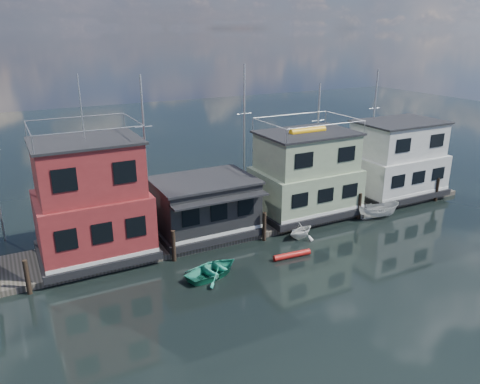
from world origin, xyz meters
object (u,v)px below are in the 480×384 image
houseboat_red (92,202)px  houseboat_green (306,174)px  houseboat_dark (205,206)px  motorboat (378,211)px  dinghy_white (301,230)px  houseboat_white (396,160)px  red_kayak (292,255)px  dinghy_teal (213,270)px

houseboat_red → houseboat_green: houseboat_red is taller
houseboat_dark → motorboat: 14.48m
houseboat_green → dinghy_white: 5.53m
houseboat_green → houseboat_white: 10.00m
red_kayak → motorboat: motorboat is taller
houseboat_red → dinghy_white: size_ratio=4.99×
houseboat_red → houseboat_green: 17.01m
dinghy_teal → red_kayak: size_ratio=1.38×
houseboat_dark → houseboat_white: houseboat_white is taller
houseboat_dark → red_kayak: 7.48m
motorboat → houseboat_red: bearing=96.9°
motorboat → houseboat_green: bearing=71.0°
houseboat_green → red_kayak: 8.69m
dinghy_teal → motorboat: size_ratio=1.08×
dinghy_teal → houseboat_dark: bearing=-35.2°
houseboat_white → red_kayak: size_ratio=3.07×
houseboat_white → motorboat: bearing=-145.6°
houseboat_green → motorboat: houseboat_green is taller
dinghy_white → red_kayak: (-2.35, -2.37, -0.42)m
dinghy_white → red_kayak: bearing=120.0°
dinghy_teal → houseboat_red: bearing=29.6°
houseboat_red → houseboat_green: (17.00, 0.00, -0.55)m
houseboat_dark → motorboat: size_ratio=2.11×
dinghy_white → houseboat_white: bearing=-89.2°
dinghy_white → dinghy_teal: dinghy_white is taller
houseboat_green → dinghy_teal: (-10.99, -5.83, -3.16)m
houseboat_white → motorboat: size_ratio=2.39×
houseboat_white → motorboat: 6.74m
houseboat_green → dinghy_white: (-2.87, -3.71, -2.92)m
dinghy_teal → red_kayak: (5.77, -0.26, -0.19)m
houseboat_white → motorboat: houseboat_white is taller
dinghy_teal → houseboat_white: bearing=-90.8°
houseboat_red → houseboat_dark: (8.00, -0.02, -1.69)m
houseboat_red → houseboat_white: houseboat_red is taller
houseboat_white → dinghy_teal: houseboat_white is taller
houseboat_white → dinghy_teal: (-20.99, -5.83, -3.15)m
houseboat_dark → houseboat_green: houseboat_green is taller
houseboat_dark → motorboat: (13.96, -3.43, -1.74)m
houseboat_red → motorboat: bearing=-8.9°
houseboat_green → motorboat: 6.69m
houseboat_dark → houseboat_white: (19.00, 0.02, 1.12)m
houseboat_red → dinghy_white: (14.13, -3.71, -3.48)m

